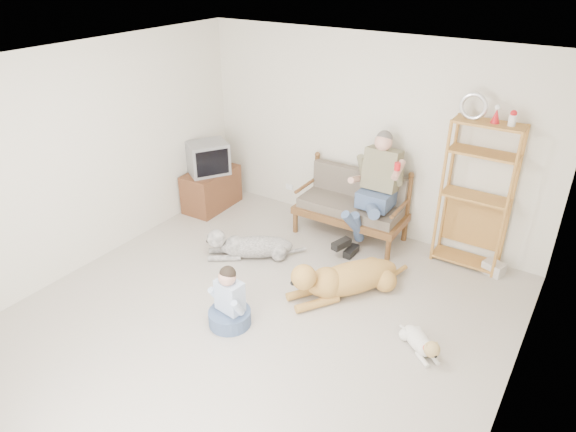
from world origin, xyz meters
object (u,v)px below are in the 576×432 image
Objects in this scene: etagere at (476,195)px; golden_retriever at (343,279)px; loveseat at (353,203)px; tv_stand at (211,189)px.

etagere is 1.92m from golden_retriever.
loveseat reaches higher than golden_retriever.
etagere is 1.46× the size of golden_retriever.
etagere is 2.38× the size of tv_stand.
etagere is at bearing 88.84° from golden_retriever.
loveseat is 2.26m from tv_stand.
loveseat is 1.64m from etagere.
etagere is at bearing 6.40° from tv_stand.
etagere is (1.56, 0.13, 0.47)m from loveseat.
golden_retriever is at bearing -124.59° from etagere.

